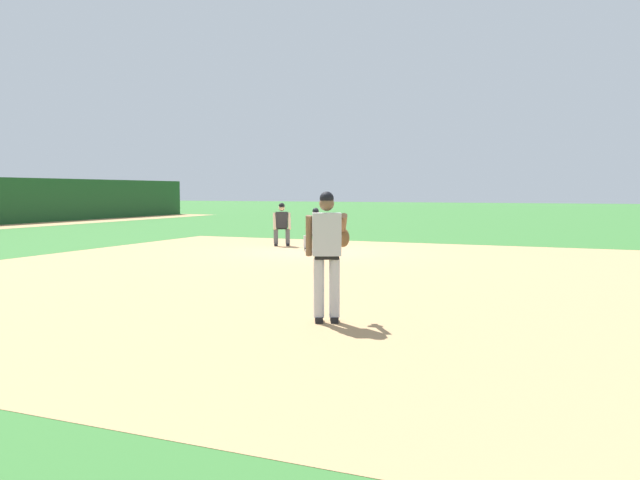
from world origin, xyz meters
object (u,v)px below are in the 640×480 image
object	(u,v)px
baseball	(315,269)
pitcher	(328,248)
first_base_bag	(313,250)
first_baseman	(316,227)
umpire	(282,223)

from	to	relation	value
baseball	pitcher	xyz separation A→B (m)	(-5.24, -2.42, 1.02)
first_base_bag	baseball	size ratio (longest dim) A/B	5.14
baseball	first_baseman	world-z (taller)	first_baseman
first_baseman	umpire	size ratio (longest dim) A/B	0.92
first_base_bag	pitcher	xyz separation A→B (m)	(-9.29, -4.21, 1.01)
first_baseman	umpire	distance (m)	2.08
first_base_bag	first_baseman	world-z (taller)	first_baseman
first_base_bag	baseball	world-z (taller)	first_base_bag
baseball	first_baseman	size ratio (longest dim) A/B	0.06
first_base_bag	baseball	bearing A→B (deg)	-156.13
pitcher	first_baseman	xyz separation A→B (m)	(9.58, 4.22, -0.33)
pitcher	first_baseman	bearing A→B (deg)	23.76
umpire	first_baseman	bearing A→B (deg)	-123.11
first_base_bag	first_baseman	size ratio (longest dim) A/B	0.28
first_baseman	umpire	world-z (taller)	umpire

